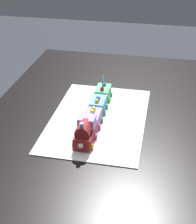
% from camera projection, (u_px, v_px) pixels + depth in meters
% --- Properties ---
extents(ground_plane, '(8.00, 8.00, 0.00)m').
position_uv_depth(ground_plane, '(101.00, 224.00, 1.90)').
color(ground_plane, '#2D3038').
extents(dining_table, '(1.40, 1.00, 0.74)m').
position_uv_depth(dining_table, '(102.00, 130.00, 1.58)').
color(dining_table, black).
rests_on(dining_table, ground).
extents(cake_board, '(0.60, 0.40, 0.00)m').
position_uv_depth(cake_board, '(98.00, 118.00, 1.46)').
color(cake_board, silver).
rests_on(cake_board, dining_table).
extents(cake_locomotive, '(0.14, 0.08, 0.12)m').
position_uv_depth(cake_locomotive, '(85.00, 132.00, 1.29)').
color(cake_locomotive, maroon).
rests_on(cake_locomotive, cake_board).
extents(cake_car_gondola_lavender, '(0.10, 0.08, 0.07)m').
position_uv_depth(cake_car_gondola_lavender, '(92.00, 119.00, 1.40)').
color(cake_car_gondola_lavender, '#AD84E0').
rests_on(cake_car_gondola_lavender, cake_board).
extents(cake_car_hopper_sky_blue, '(0.10, 0.08, 0.07)m').
position_uv_depth(cake_car_hopper_sky_blue, '(98.00, 105.00, 1.50)').
color(cake_car_hopper_sky_blue, '#669EEA').
rests_on(cake_car_hopper_sky_blue, cake_board).
extents(cake_car_flatbed_mint_green, '(0.10, 0.08, 0.07)m').
position_uv_depth(cake_car_flatbed_mint_green, '(103.00, 93.00, 1.60)').
color(cake_car_flatbed_mint_green, '#59CC7A').
rests_on(cake_car_flatbed_mint_green, cake_board).
extents(birthday_candle, '(0.01, 0.01, 0.05)m').
position_uv_depth(birthday_candle, '(103.00, 79.00, 1.57)').
color(birthday_candle, '#4CA5E5').
rests_on(birthday_candle, cake_car_flatbed_mint_green).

